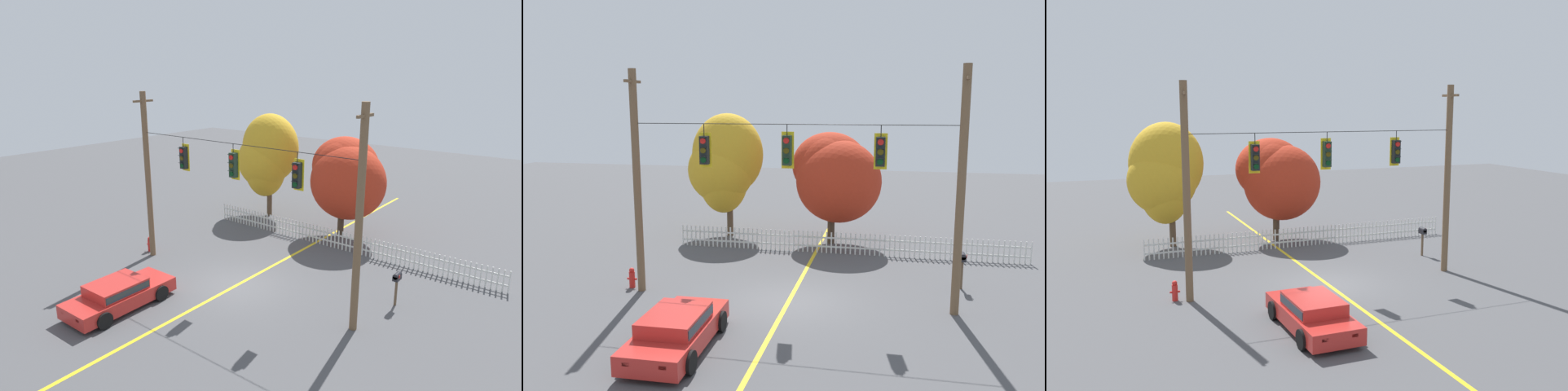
% 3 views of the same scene
% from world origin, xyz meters
% --- Properties ---
extents(ground, '(80.00, 80.00, 0.00)m').
position_xyz_m(ground, '(0.00, 0.00, 0.00)').
color(ground, '#4C4C4F').
extents(lane_centerline_stripe, '(0.16, 36.00, 0.01)m').
position_xyz_m(lane_centerline_stripe, '(0.00, 0.00, 0.00)').
color(lane_centerline_stripe, gold).
rests_on(lane_centerline_stripe, ground).
extents(signal_support_span, '(11.57, 1.10, 8.18)m').
position_xyz_m(signal_support_span, '(0.00, 0.00, 4.16)').
color(signal_support_span, brown).
rests_on(signal_support_span, ground).
extents(traffic_signal_northbound_primary, '(0.43, 0.38, 1.54)m').
position_xyz_m(traffic_signal_northbound_primary, '(-3.02, 0.01, 5.34)').
color(traffic_signal_northbound_primary, black).
extents(traffic_signal_westbound_side, '(0.43, 0.38, 1.51)m').
position_xyz_m(traffic_signal_westbound_side, '(-0.07, 0.01, 5.39)').
color(traffic_signal_westbound_side, black).
extents(traffic_signal_eastbound_side, '(0.43, 0.38, 1.47)m').
position_xyz_m(traffic_signal_eastbound_side, '(3.06, 0.01, 5.40)').
color(traffic_signal_eastbound_side, black).
extents(white_picket_fence, '(16.28, 0.06, 1.02)m').
position_xyz_m(white_picket_fence, '(1.42, 6.56, 0.51)').
color(white_picket_fence, silver).
rests_on(white_picket_fence, ground).
extents(autumn_maple_near_fence, '(3.95, 3.31, 6.50)m').
position_xyz_m(autumn_maple_near_fence, '(-5.29, 9.09, 3.80)').
color(autumn_maple_near_fence, brown).
rests_on(autumn_maple_near_fence, ground).
extents(autumn_maple_mid, '(4.53, 4.05, 5.59)m').
position_xyz_m(autumn_maple_mid, '(0.56, 8.55, 3.49)').
color(autumn_maple_mid, '#473828').
rests_on(autumn_maple_mid, ground).
extents(parked_car, '(2.00, 4.39, 1.15)m').
position_xyz_m(parked_car, '(-2.39, -4.32, 0.60)').
color(parked_car, red).
rests_on(parked_car, ground).
extents(fire_hydrant, '(0.38, 0.22, 0.78)m').
position_xyz_m(fire_hydrant, '(-6.16, 0.24, 0.38)').
color(fire_hydrant, red).
rests_on(fire_hydrant, ground).
extents(roadside_mailbox, '(0.25, 0.44, 1.41)m').
position_xyz_m(roadside_mailbox, '(6.16, 2.63, 1.15)').
color(roadside_mailbox, brown).
rests_on(roadside_mailbox, ground).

